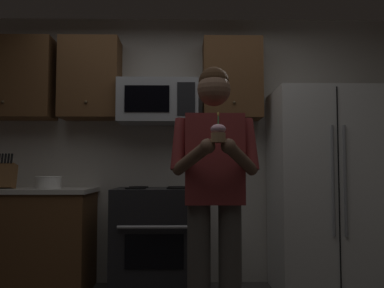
% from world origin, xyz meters
% --- Properties ---
extents(wall_back, '(4.40, 0.10, 2.60)m').
position_xyz_m(wall_back, '(0.00, 1.75, 1.30)').
color(wall_back, beige).
rests_on(wall_back, ground).
extents(oven_range, '(0.76, 0.70, 0.93)m').
position_xyz_m(oven_range, '(-0.15, 1.36, 0.46)').
color(oven_range, black).
rests_on(oven_range, ground).
extents(microwave, '(0.74, 0.41, 0.40)m').
position_xyz_m(microwave, '(-0.15, 1.48, 1.72)').
color(microwave, '#9EA0A5').
extents(refrigerator, '(0.90, 0.75, 1.80)m').
position_xyz_m(refrigerator, '(1.35, 1.32, 0.90)').
color(refrigerator, white).
rests_on(refrigerator, ground).
extents(cabinet_row_upper, '(2.78, 0.36, 0.76)m').
position_xyz_m(cabinet_row_upper, '(-0.72, 1.53, 1.95)').
color(cabinet_row_upper, brown).
extents(counter_left, '(1.44, 0.66, 0.92)m').
position_xyz_m(counter_left, '(-1.45, 1.38, 0.46)').
color(counter_left, brown).
rests_on(counter_left, ground).
extents(knife_block, '(0.16, 0.15, 0.32)m').
position_xyz_m(knife_block, '(-1.49, 1.33, 1.04)').
color(knife_block, brown).
rests_on(knife_block, counter_left).
extents(bowl_large_white, '(0.24, 0.24, 0.11)m').
position_xyz_m(bowl_large_white, '(-1.13, 1.36, 0.98)').
color(bowl_large_white, white).
rests_on(bowl_large_white, counter_left).
extents(person, '(0.60, 0.48, 1.76)m').
position_xyz_m(person, '(0.29, 0.27, 1.00)').
color(person, '#4C4742').
rests_on(person, ground).
extents(cupcake, '(0.09, 0.09, 0.17)m').
position_xyz_m(cupcake, '(0.29, -0.06, 1.29)').
color(cupcake, '#A87F56').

